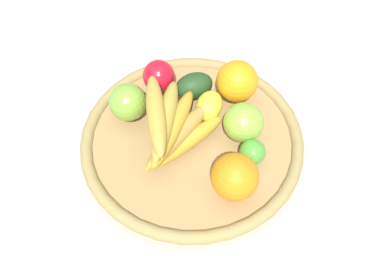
{
  "coord_description": "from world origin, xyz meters",
  "views": [
    {
      "loc": [
        0.23,
        0.42,
        0.69
      ],
      "look_at": [
        0.0,
        0.0,
        0.05
      ],
      "focal_mm": 39.65,
      "sensor_mm": 36.0,
      "label": 1
    }
  ],
  "objects_px": {
    "lemon_0": "(209,106)",
    "orange_1": "(237,81)",
    "orange_0": "(235,177)",
    "apple_0": "(159,76)",
    "banana_bunch": "(172,127)",
    "avocado": "(194,86)",
    "apple_2": "(128,102)",
    "apple_1": "(243,122)",
    "lime_0": "(252,152)"
  },
  "relations": [
    {
      "from": "orange_1",
      "to": "avocado",
      "type": "xyz_separation_m",
      "value": [
        0.07,
        -0.04,
        -0.02
      ]
    },
    {
      "from": "banana_bunch",
      "to": "apple_2",
      "type": "height_order",
      "value": "banana_bunch"
    },
    {
      "from": "lime_0",
      "to": "orange_1",
      "type": "relative_size",
      "value": 0.56
    },
    {
      "from": "apple_0",
      "to": "orange_0",
      "type": "height_order",
      "value": "orange_0"
    },
    {
      "from": "apple_1",
      "to": "apple_2",
      "type": "relative_size",
      "value": 1.02
    },
    {
      "from": "lime_0",
      "to": "orange_1",
      "type": "bearing_deg",
      "value": -111.91
    },
    {
      "from": "apple_2",
      "to": "orange_1",
      "type": "xyz_separation_m",
      "value": [
        -0.21,
        0.06,
        0.01
      ]
    },
    {
      "from": "lemon_0",
      "to": "banana_bunch",
      "type": "height_order",
      "value": "banana_bunch"
    },
    {
      "from": "apple_0",
      "to": "orange_1",
      "type": "relative_size",
      "value": 0.78
    },
    {
      "from": "lemon_0",
      "to": "apple_1",
      "type": "distance_m",
      "value": 0.08
    },
    {
      "from": "apple_2",
      "to": "orange_0",
      "type": "height_order",
      "value": "orange_0"
    },
    {
      "from": "apple_0",
      "to": "apple_1",
      "type": "xyz_separation_m",
      "value": [
        -0.08,
        0.19,
        0.0
      ]
    },
    {
      "from": "lemon_0",
      "to": "orange_0",
      "type": "distance_m",
      "value": 0.17
    },
    {
      "from": "avocado",
      "to": "orange_1",
      "type": "bearing_deg",
      "value": 149.85
    },
    {
      "from": "apple_1",
      "to": "orange_1",
      "type": "height_order",
      "value": "orange_1"
    },
    {
      "from": "lime_0",
      "to": "avocado",
      "type": "bearing_deg",
      "value": -85.34
    },
    {
      "from": "apple_0",
      "to": "apple_1",
      "type": "relative_size",
      "value": 0.87
    },
    {
      "from": "apple_1",
      "to": "apple_2",
      "type": "xyz_separation_m",
      "value": [
        0.17,
        -0.15,
        -0.0
      ]
    },
    {
      "from": "lemon_0",
      "to": "avocado",
      "type": "bearing_deg",
      "value": -89.37
    },
    {
      "from": "orange_1",
      "to": "avocado",
      "type": "bearing_deg",
      "value": -30.15
    },
    {
      "from": "orange_1",
      "to": "apple_0",
      "type": "bearing_deg",
      "value": -37.38
    },
    {
      "from": "banana_bunch",
      "to": "orange_1",
      "type": "relative_size",
      "value": 2.24
    },
    {
      "from": "apple_1",
      "to": "avocado",
      "type": "height_order",
      "value": "apple_1"
    },
    {
      "from": "banana_bunch",
      "to": "orange_0",
      "type": "relative_size",
      "value": 2.28
    },
    {
      "from": "lime_0",
      "to": "orange_0",
      "type": "relative_size",
      "value": 0.57
    },
    {
      "from": "apple_0",
      "to": "orange_0",
      "type": "bearing_deg",
      "value": 91.1
    },
    {
      "from": "apple_0",
      "to": "lime_0",
      "type": "bearing_deg",
      "value": 105.58
    },
    {
      "from": "avocado",
      "to": "lemon_0",
      "type": "bearing_deg",
      "value": 90.63
    },
    {
      "from": "apple_0",
      "to": "lime_0",
      "type": "height_order",
      "value": "apple_0"
    },
    {
      "from": "banana_bunch",
      "to": "apple_0",
      "type": "relative_size",
      "value": 2.85
    },
    {
      "from": "lime_0",
      "to": "orange_1",
      "type": "height_order",
      "value": "orange_1"
    },
    {
      "from": "lime_0",
      "to": "apple_2",
      "type": "distance_m",
      "value": 0.26
    },
    {
      "from": "orange_0",
      "to": "apple_2",
      "type": "bearing_deg",
      "value": -69.61
    },
    {
      "from": "lime_0",
      "to": "orange_0",
      "type": "xyz_separation_m",
      "value": [
        0.06,
        0.04,
        0.02
      ]
    },
    {
      "from": "apple_1",
      "to": "avocado",
      "type": "bearing_deg",
      "value": -76.97
    },
    {
      "from": "lemon_0",
      "to": "apple_2",
      "type": "height_order",
      "value": "apple_2"
    },
    {
      "from": "apple_0",
      "to": "banana_bunch",
      "type": "bearing_deg",
      "value": 73.32
    },
    {
      "from": "lemon_0",
      "to": "lime_0",
      "type": "bearing_deg",
      "value": 96.5
    },
    {
      "from": "apple_0",
      "to": "apple_2",
      "type": "relative_size",
      "value": 0.89
    },
    {
      "from": "lemon_0",
      "to": "apple_0",
      "type": "relative_size",
      "value": 1.04
    },
    {
      "from": "apple_1",
      "to": "apple_0",
      "type": "bearing_deg",
      "value": -66.02
    },
    {
      "from": "lemon_0",
      "to": "orange_1",
      "type": "relative_size",
      "value": 0.82
    },
    {
      "from": "orange_1",
      "to": "lemon_0",
      "type": "bearing_deg",
      "value": 12.58
    },
    {
      "from": "orange_0",
      "to": "orange_1",
      "type": "xyz_separation_m",
      "value": [
        -0.12,
        -0.18,
        0.0
      ]
    },
    {
      "from": "lemon_0",
      "to": "apple_2",
      "type": "xyz_separation_m",
      "value": [
        0.14,
        -0.08,
        0.01
      ]
    },
    {
      "from": "lime_0",
      "to": "apple_2",
      "type": "height_order",
      "value": "apple_2"
    },
    {
      "from": "lemon_0",
      "to": "apple_2",
      "type": "relative_size",
      "value": 0.93
    },
    {
      "from": "orange_0",
      "to": "orange_1",
      "type": "relative_size",
      "value": 0.98
    },
    {
      "from": "lime_0",
      "to": "orange_1",
      "type": "distance_m",
      "value": 0.16
    },
    {
      "from": "apple_0",
      "to": "apple_2",
      "type": "height_order",
      "value": "apple_2"
    }
  ]
}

